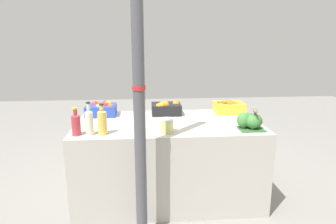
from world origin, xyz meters
TOP-DOWN VIEW (x-y plane):
  - ground_plane at (0.00, 0.00)m, footprint 10.00×10.00m
  - market_table at (0.00, 0.00)m, footprint 1.77×0.95m
  - support_pole at (-0.26, -0.67)m, footprint 0.10×0.10m
  - apple_crate at (-0.68, 0.32)m, footprint 0.31×0.25m
  - orange_crate at (0.01, 0.31)m, footprint 0.31×0.25m
  - carrot_crate at (0.69, 0.31)m, footprint 0.31×0.25m
  - broccoli_pile at (0.72, -0.29)m, footprint 0.23×0.20m
  - juice_bottle_ruby at (-0.80, -0.34)m, footprint 0.07×0.07m
  - juice_bottle_cloudy at (-0.69, -0.34)m, footprint 0.07×0.07m
  - juice_bottle_golden at (-0.58, -0.34)m, footprint 0.08×0.08m
  - pickle_jar at (-0.04, -0.33)m, footprint 0.12×0.12m
  - sparrow_bird at (0.74, -0.32)m, footprint 0.05×0.14m

SIDE VIEW (x-z plane):
  - ground_plane at x=0.00m, z-range 0.00..0.00m
  - market_table at x=0.00m, z-range 0.00..0.79m
  - carrot_crate at x=0.69m, z-range 0.78..0.93m
  - pickle_jar at x=-0.04m, z-range 0.79..0.91m
  - orange_crate at x=0.01m, z-range 0.78..0.93m
  - apple_crate at x=-0.68m, z-range 0.78..0.93m
  - broccoli_pile at x=0.72m, z-range 0.79..0.94m
  - juice_bottle_ruby at x=-0.80m, z-range 0.77..1.01m
  - juice_bottle_golden at x=-0.58m, z-range 0.77..1.04m
  - juice_bottle_cloudy at x=-0.69m, z-range 0.77..1.05m
  - sparrow_bird at x=0.74m, z-range 0.94..0.99m
  - support_pole at x=-0.26m, z-range 0.00..2.26m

